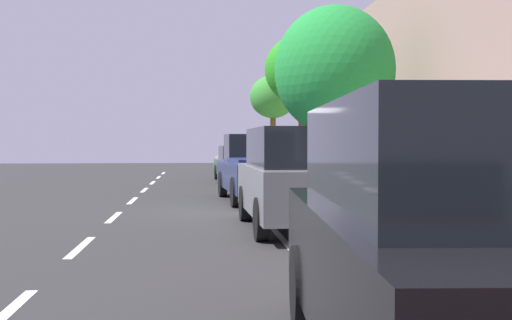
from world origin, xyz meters
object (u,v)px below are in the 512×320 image
(cyclist_with_backpack, at_px, (274,161))
(parked_sedan_tan_end, at_px, (235,160))
(parked_suv_black_second, at_px, (450,241))
(street_tree_corner, at_px, (273,98))
(street_tree_far_end, at_px, (303,71))
(pedestrian_on_phone, at_px, (311,154))
(street_tree_mid_block, at_px, (335,70))
(fire_hydrant, at_px, (466,232))
(bicycle_at_curb, at_px, (266,178))
(parked_suv_grey_mid, at_px, (297,177))
(parked_sedan_green_farthest, at_px, (238,164))
(parked_pickup_dark_blue_far, at_px, (259,170))

(cyclist_with_backpack, bearing_deg, parked_sedan_tan_end, 93.52)
(parked_suv_black_second, bearing_deg, street_tree_corner, 85.63)
(street_tree_far_end, height_order, street_tree_corner, street_tree_far_end)
(parked_sedan_tan_end, bearing_deg, parked_suv_black_second, -90.43)
(pedestrian_on_phone, bearing_deg, street_tree_mid_block, -96.72)
(street_tree_mid_block, distance_m, fire_hydrant, 11.83)
(street_tree_far_end, xyz_separation_m, fire_hydrant, (-0.73, -17.33, -3.95))
(bicycle_at_curb, bearing_deg, street_tree_mid_block, -69.24)
(parked_suv_grey_mid, xyz_separation_m, bicycle_at_curb, (0.56, 10.96, -0.64))
(parked_suv_black_second, bearing_deg, cyclist_with_backpack, 87.05)
(parked_sedan_green_farthest, height_order, street_tree_corner, street_tree_corner)
(parked_suv_grey_mid, distance_m, pedestrian_on_phone, 19.08)
(parked_sedan_tan_end, bearing_deg, fire_hydrant, -87.03)
(bicycle_at_curb, relative_size, fire_hydrant, 1.88)
(street_tree_corner, bearing_deg, street_tree_mid_block, -90.00)
(street_tree_far_end, relative_size, pedestrian_on_phone, 3.30)
(parked_pickup_dark_blue_far, relative_size, bicycle_at_curb, 3.43)
(bicycle_at_curb, bearing_deg, street_tree_corner, 82.13)
(parked_suv_grey_mid, relative_size, cyclist_with_backpack, 2.82)
(parked_suv_black_second, relative_size, street_tree_far_end, 0.83)
(parked_pickup_dark_blue_far, xyz_separation_m, fire_hydrant, (1.61, -10.83, -0.33))
(street_tree_corner, relative_size, fire_hydrant, 6.23)
(parked_pickup_dark_blue_far, bearing_deg, street_tree_corner, 81.94)
(parked_pickup_dark_blue_far, xyz_separation_m, bicycle_at_curb, (0.72, 4.79, -0.52))
(parked_suv_black_second, height_order, street_tree_mid_block, street_tree_mid_block)
(parked_sedan_tan_end, relative_size, bicycle_at_curb, 2.84)
(parked_sedan_tan_end, relative_size, pedestrian_on_phone, 2.55)
(street_tree_far_end, bearing_deg, pedestrian_on_phone, 76.82)
(parked_sedan_green_farthest, xyz_separation_m, bicycle_at_curb, (0.72, -4.88, -0.37))
(parked_sedan_tan_end, relative_size, cyclist_with_backpack, 2.66)
(street_tree_mid_block, bearing_deg, parked_sedan_green_farthest, 104.32)
(bicycle_at_curb, xyz_separation_m, street_tree_corner, (1.62, 11.72, 3.77))
(parked_pickup_dark_blue_far, xyz_separation_m, street_tree_far_end, (2.34, 6.50, 3.62))
(street_tree_far_end, height_order, pedestrian_on_phone, street_tree_far_end)
(parked_sedan_green_farthest, bearing_deg, parked_suv_black_second, -90.06)
(pedestrian_on_phone, height_order, fire_hydrant, pedestrian_on_phone)
(parked_sedan_green_farthest, bearing_deg, fire_hydrant, -85.50)
(parked_pickup_dark_blue_far, height_order, street_tree_corner, street_tree_corner)
(parked_pickup_dark_blue_far, bearing_deg, street_tree_mid_block, 12.42)
(parked_sedan_green_farthest, distance_m, parked_sedan_tan_end, 6.58)
(parked_sedan_green_farthest, relative_size, parked_sedan_tan_end, 1.00)
(bicycle_at_curb, relative_size, street_tree_mid_block, 0.28)
(parked_sedan_tan_end, xyz_separation_m, street_tree_mid_block, (2.13, -15.73, 3.12))
(parked_suv_black_second, distance_m, parked_suv_grey_mid, 8.22)
(parked_pickup_dark_blue_far, distance_m, bicycle_at_curb, 4.87)
(parked_sedan_green_farthest, relative_size, street_tree_corner, 0.86)
(parked_sedan_green_farthest, height_order, cyclist_with_backpack, cyclist_with_backpack)
(bicycle_at_curb, relative_size, cyclist_with_backpack, 0.94)
(parked_suv_black_second, height_order, parked_suv_grey_mid, same)
(parked_suv_black_second, relative_size, street_tree_corner, 0.92)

